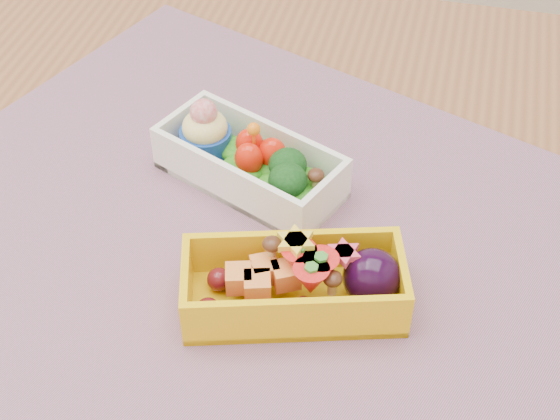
% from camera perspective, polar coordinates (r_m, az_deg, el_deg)
% --- Properties ---
extents(table, '(1.20, 0.80, 0.75)m').
position_cam_1_polar(table, '(0.69, 1.44, -8.62)').
color(table, brown).
rests_on(table, ground).
extents(placemat, '(0.72, 0.64, 0.00)m').
position_cam_1_polar(placemat, '(0.61, -0.79, -2.77)').
color(placemat, gray).
rests_on(placemat, table).
extents(bento_white, '(0.17, 0.12, 0.06)m').
position_cam_1_polar(bento_white, '(0.65, -2.19, 3.37)').
color(bento_white, white).
rests_on(bento_white, placemat).
extents(bento_yellow, '(0.16, 0.11, 0.05)m').
position_cam_1_polar(bento_yellow, '(0.56, 1.33, -5.15)').
color(bento_yellow, yellow).
rests_on(bento_yellow, placemat).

